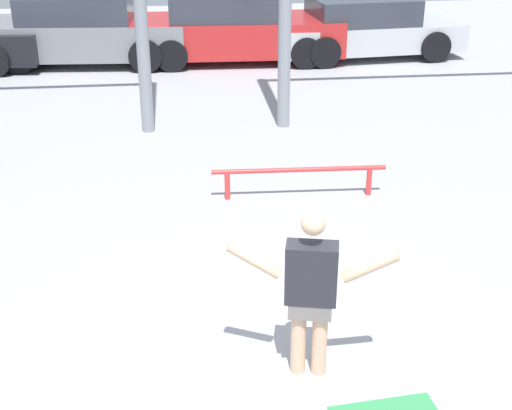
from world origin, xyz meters
TOP-DOWN VIEW (x-y plane):
  - ground_plane at (0.00, 0.00)m, footprint 36.00×36.00m
  - skateboarder at (0.37, -0.22)m, footprint 1.32×0.39m
  - skateboard at (0.83, -0.83)m, footprint 0.83×0.30m
  - grind_rail at (0.87, 3.26)m, footprint 2.21×0.14m
  - parked_car_grey at (-2.50, 10.76)m, footprint 4.30×2.16m
  - parked_car_red at (0.69, 10.69)m, footprint 4.57×2.11m
  - parked_car_silver at (3.63, 10.70)m, footprint 4.18×2.18m

SIDE VIEW (x-z plane):
  - ground_plane at x=0.00m, z-range 0.00..0.00m
  - skateboard at x=0.83m, z-range 0.03..0.10m
  - grind_rail at x=0.87m, z-range 0.11..0.51m
  - parked_car_silver at x=3.63m, z-range -0.02..1.28m
  - parked_car_red at x=0.69m, z-range -0.02..1.42m
  - parked_car_grey at x=-2.50m, z-range -0.02..1.44m
  - skateboarder at x=0.37m, z-range 0.07..1.53m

